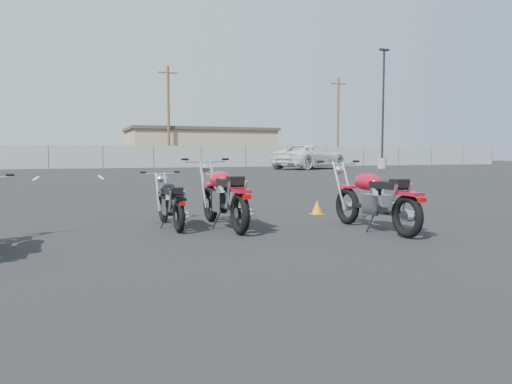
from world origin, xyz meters
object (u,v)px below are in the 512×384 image
object	(u,v)px
motorcycle_second_black	(171,203)
motorcycle_rear_red	(376,199)
white_van	(310,150)
motorcycle_third_red	(225,197)

from	to	relation	value
motorcycle_second_black	motorcycle_rear_red	world-z (taller)	motorcycle_rear_red
motorcycle_second_black	motorcycle_rear_red	size ratio (longest dim) A/B	0.82
motorcycle_second_black	motorcycle_rear_red	xyz separation A→B (m)	(2.98, -1.48, 0.09)
white_van	motorcycle_second_black	bearing A→B (deg)	121.29
motorcycle_second_black	motorcycle_third_red	bearing A→B (deg)	-23.74
motorcycle_second_black	white_van	bearing A→B (deg)	59.13
white_van	motorcycle_rear_red	bearing A→B (deg)	127.62
motorcycle_second_black	white_van	distance (m)	30.20
motorcycle_rear_red	white_van	bearing A→B (deg)	65.46
motorcycle_third_red	motorcycle_rear_red	xyz separation A→B (m)	(2.16, -1.12, -0.02)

